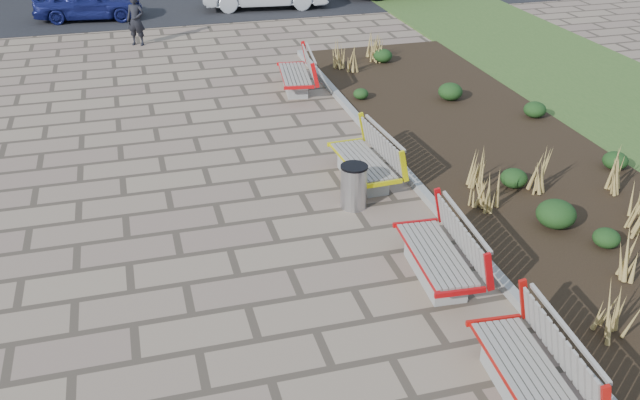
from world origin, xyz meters
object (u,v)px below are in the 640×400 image
object	(u,v)px
bench_a	(528,366)
bench_b	(436,251)
car_blue	(88,2)
pedestrian	(136,20)
litter_bin	(354,187)
bench_d	(295,72)
bench_c	(363,158)

from	to	relation	value
bench_a	bench_b	distance (m)	2.76
bench_a	car_blue	size ratio (longest dim) A/B	0.56
pedestrian	car_blue	world-z (taller)	pedestrian
litter_bin	car_blue	bearing A→B (deg)	106.77
bench_b	bench_d	distance (m)	9.27
bench_c	bench_b	bearing A→B (deg)	-93.17
bench_a	car_blue	bearing A→B (deg)	108.53
bench_b	car_blue	bearing A→B (deg)	109.91
bench_a	bench_b	world-z (taller)	same
bench_b	car_blue	distance (m)	19.46
bench_c	bench_a	bearing A→B (deg)	-93.17
litter_bin	bench_d	bearing A→B (deg)	85.62
pedestrian	car_blue	bearing A→B (deg)	136.09
bench_a	bench_d	world-z (taller)	same
bench_a	bench_d	bearing A→B (deg)	94.48
car_blue	pedestrian	bearing A→B (deg)	-150.83
bench_c	bench_d	distance (m)	5.69
bench_a	bench_b	xyz separation A→B (m)	(0.00, 2.76, 0.00)
litter_bin	pedestrian	distance (m)	12.73
bench_c	litter_bin	distance (m)	1.12
bench_a	bench_c	xyz separation A→B (m)	(0.00, 6.34, 0.00)
bench_c	pedestrian	xyz separation A→B (m)	(-3.84, 11.29, 0.30)
bench_b	pedestrian	world-z (taller)	pedestrian
bench_a	litter_bin	size ratio (longest dim) A/B	2.52
bench_b	bench_c	distance (m)	3.58
bench_b	bench_a	bearing A→B (deg)	-86.11
bench_a	bench_d	distance (m)	12.03
car_blue	bench_d	bearing A→B (deg)	-142.91
bench_b	bench_d	xyz separation A→B (m)	(0.00, 9.27, 0.00)
bench_c	litter_bin	bearing A→B (deg)	-120.40
bench_a	bench_c	bearing A→B (deg)	94.48
pedestrian	car_blue	xyz separation A→B (m)	(-1.53, 3.83, -0.14)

